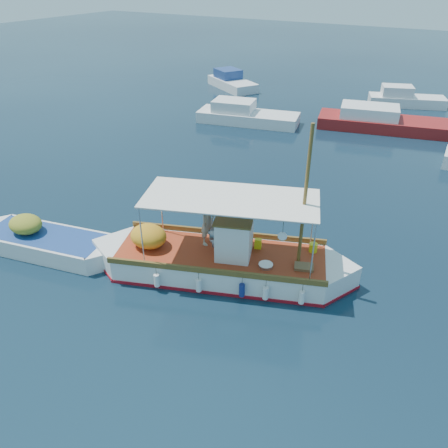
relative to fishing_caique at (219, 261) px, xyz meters
The scene contains 7 objects.
ground 1.02m from the fishing_caique, 39.39° to the left, with size 160.00×160.00×0.00m, color black.
fishing_caique is the anchor object (origin of this frame).
dinghy 7.21m from the fishing_caique, 161.79° to the right, with size 6.75×2.89×1.68m.
bg_boat_nw 18.35m from the fishing_caique, 114.75° to the left, with size 7.66×3.94×1.80m.
bg_boat_n 20.31m from the fishing_caique, 85.60° to the left, with size 10.11×4.89×1.80m.
bg_boat_far_w 28.84m from the fishing_caique, 118.39° to the left, with size 6.09×4.94×1.80m.
bg_boat_far_n 27.27m from the fishing_caique, 86.68° to the left, with size 6.27×3.85×1.80m.
Camera 1 is at (6.18, -11.95, 10.08)m, focal length 35.00 mm.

